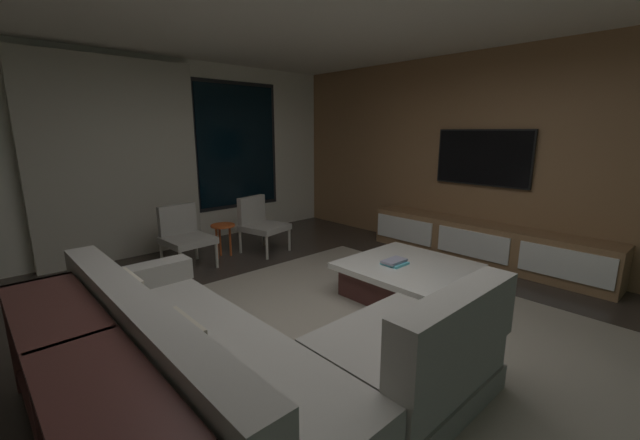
{
  "coord_description": "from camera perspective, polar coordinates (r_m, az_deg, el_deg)",
  "views": [
    {
      "loc": [
        -2.12,
        -2.09,
        1.69
      ],
      "look_at": [
        0.26,
        0.47,
        0.89
      ],
      "focal_mm": 21.99,
      "sensor_mm": 36.0,
      "label": 1
    }
  ],
  "objects": [
    {
      "name": "floor",
      "position": [
        3.42,
        2.27,
        -16.74
      ],
      "size": [
        9.2,
        9.2,
        0.0
      ],
      "primitive_type": "plane",
      "color": "#332B26"
    },
    {
      "name": "media_wall",
      "position": [
        5.6,
        25.38,
        8.13
      ],
      "size": [
        0.12,
        7.8,
        2.7
      ],
      "color": "#8E6642",
      "rests_on": "floor"
    },
    {
      "name": "coffee_table",
      "position": [
        4.2,
        12.5,
        -8.44
      ],
      "size": [
        1.16,
        1.16,
        0.36
      ],
      "color": "#492622",
      "rests_on": "floor"
    },
    {
      "name": "back_wall_with_window",
      "position": [
        6.08,
        -23.24,
        8.54
      ],
      "size": [
        6.6,
        0.3,
        2.7
      ],
      "color": "silver",
      "rests_on": "floor"
    },
    {
      "name": "sectional_couch",
      "position": [
        2.62,
        -9.31,
        -19.6
      ],
      "size": [
        1.98,
        2.5,
        0.82
      ],
      "color": "gray",
      "rests_on": "floor"
    },
    {
      "name": "mounted_tv",
      "position": [
        5.6,
        22.57,
        8.38
      ],
      "size": [
        0.05,
        1.26,
        0.72
      ],
      "color": "black"
    },
    {
      "name": "side_stool",
      "position": [
        5.45,
        -13.99,
        -1.51
      ],
      "size": [
        0.32,
        0.32,
        0.46
      ],
      "color": "#BF4C1E",
      "rests_on": "floor"
    },
    {
      "name": "accent_chair_near_window",
      "position": [
        5.63,
        -8.74,
        -0.21
      ],
      "size": [
        0.65,
        0.67,
        0.78
      ],
      "color": "#B2ADA0",
      "rests_on": "floor"
    },
    {
      "name": "book_stack_on_coffee_table",
      "position": [
        4.09,
        10.78,
        -6.04
      ],
      "size": [
        0.26,
        0.21,
        0.05
      ],
      "color": "#56BECE",
      "rests_on": "coffee_table"
    },
    {
      "name": "accent_chair_by_curtain",
      "position": [
        5.21,
        -19.16,
        -1.83
      ],
      "size": [
        0.57,
        0.59,
        0.78
      ],
      "color": "#B2ADA0",
      "rests_on": "floor"
    },
    {
      "name": "console_table_behind_couch",
      "position": [
        2.39,
        -31.4,
        -21.47
      ],
      "size": [
        0.4,
        2.1,
        0.74
      ],
      "color": "#492622",
      "rests_on": "floor"
    },
    {
      "name": "area_rug",
      "position": [
        3.59,
        7.54,
        -15.24
      ],
      "size": [
        3.2,
        3.8,
        0.01
      ],
      "primitive_type": "cube",
      "color": "gray",
      "rests_on": "floor"
    },
    {
      "name": "media_console",
      "position": [
        5.53,
        22.66,
        -3.25
      ],
      "size": [
        0.46,
        3.1,
        0.52
      ],
      "color": "#8E6642",
      "rests_on": "floor"
    }
  ]
}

